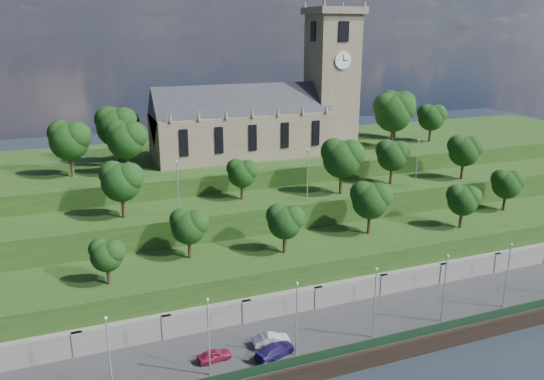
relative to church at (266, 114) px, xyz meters
name	(u,v)px	position (x,y,z in m)	size (l,w,h in m)	color
ground	(397,360)	(-0.79, -45.98, -22.52)	(320.00, 320.00, 0.00)	black
promenade	(371,327)	(-0.79, -39.98, -21.52)	(160.00, 12.00, 2.00)	#2D2D30
quay_wall	(398,352)	(-0.79, -46.03, -21.42)	(160.00, 0.50, 2.20)	black
fence	(396,338)	(-0.79, -45.38, -19.92)	(160.00, 0.10, 1.20)	#16321D
retaining_wall	(349,295)	(-0.79, -34.01, -20.02)	(160.00, 2.10, 5.00)	slate
embankment_lower	(329,267)	(-0.79, -27.98, -18.52)	(160.00, 12.00, 8.00)	#1F3E14
embankment_upper	(299,229)	(-0.79, -16.98, -16.52)	(160.00, 10.00, 12.00)	#1F3E14
hilltop	(256,186)	(-0.79, 4.02, -15.02)	(160.00, 32.00, 15.00)	#1F3E14
church	(266,114)	(0.00, 0.00, 0.00)	(38.60, 12.35, 27.60)	#6E614D
trees_lower	(354,207)	(3.07, -27.73, -9.68)	(69.49, 8.66, 8.08)	#332214
trees_upper	(326,160)	(3.29, -18.08, -5.04)	(63.79, 8.17, 9.02)	#332214
trees_hilltop	(280,119)	(2.10, -1.27, -0.95)	(75.87, 16.33, 10.64)	#332214
lamp_posts_promenade	(375,298)	(-2.79, -43.48, -15.31)	(60.36, 0.36, 9.16)	#B2B2B7
lamp_posts_upper	(308,171)	(-0.79, -19.98, -5.86)	(40.36, 0.36, 8.10)	#B2B2B7
car_left	(214,355)	(-21.68, -41.10, -19.87)	(1.53, 3.81, 1.30)	maroon
car_middle	(271,340)	(-14.68, -40.66, -19.81)	(1.52, 4.35, 1.43)	#A4A4A9
car_right	(275,350)	(-15.11, -42.81, -19.77)	(2.10, 5.17, 1.50)	#1F164F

